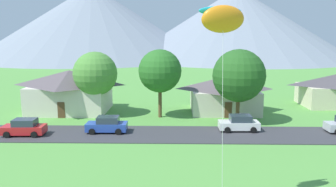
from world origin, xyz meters
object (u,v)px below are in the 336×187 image
Objects in this scene: house_leftmost at (224,93)px; tree_left_of_center at (160,71)px; house_left_center at (336,89)px; house_right_center at (70,90)px; parked_car_white_mid_west at (239,123)px; tree_near_left at (95,74)px; tree_center at (239,76)px; kite_flyer_with_kite at (223,26)px; parked_car_red_mid_east at (24,128)px; parked_car_blue_east_end at (107,125)px.

house_leftmost is 1.10× the size of tree_left_of_center.
house_left_center is 0.97× the size of house_right_center.
house_right_center is at bearing 156.33° from parked_car_white_mid_west.
tree_near_left is 17.46m from tree_center.
kite_flyer_with_kite is at bearing -124.38° from house_left_center.
tree_left_of_center is at bearing 100.80° from kite_flyer_with_kite.
parked_car_white_mid_west is (8.67, -6.06, -4.90)m from tree_left_of_center.
house_right_center is at bearing -178.28° from house_leftmost.
kite_flyer_with_kite reaches higher than tree_left_of_center.
house_leftmost is 17.08m from house_left_center.
kite_flyer_with_kite is (12.41, -23.31, 5.26)m from tree_near_left.
tree_left_of_center reaches higher than parked_car_red_mid_east.
tree_center reaches higher than house_right_center.
house_right_center is 12.32m from parked_car_blue_east_end.
tree_left_of_center reaches higher than house_leftmost.
house_leftmost reaches higher than parked_car_red_mid_east.
house_right_center is (-20.53, -0.62, 0.46)m from house_leftmost.
house_left_center reaches higher than parked_car_blue_east_end.
parked_car_white_mid_west and parked_car_blue_east_end have the same top height.
tree_near_left reaches higher than parked_car_blue_east_end.
house_left_center is at bearing 31.66° from tree_center.
parked_car_white_mid_west is at bearing -23.67° from house_right_center.
house_right_center is at bearing 124.58° from parked_car_blue_east_end.
house_leftmost is 0.79× the size of kite_flyer_with_kite.
tree_near_left is 11.16m from parked_car_red_mid_east.
parked_car_blue_east_end is (2.84, -7.48, -4.48)m from tree_near_left.
parked_car_blue_east_end is at bearing -126.91° from tree_left_of_center.
kite_flyer_with_kite reaches higher than parked_car_red_mid_east.
parked_car_red_mid_east is 1.01× the size of parked_car_blue_east_end.
tree_center is at bearing -14.18° from house_right_center.
tree_left_of_center is 0.98× the size of tree_center.
house_leftmost is 17.35m from parked_car_blue_east_end.
house_left_center is 37.45m from house_right_center.
tree_left_of_center is at bearing 145.03° from parked_car_white_mid_west.
tree_center reaches higher than house_leftmost.
house_leftmost is 9.86m from parked_car_white_mid_west.
tree_center is at bearing 76.77° from kite_flyer_with_kite.
parked_car_red_mid_east is (-13.42, -8.19, -4.90)m from tree_left_of_center.
tree_left_of_center is 2.00× the size of parked_car_blue_east_end.
tree_near_left is 0.69× the size of kite_flyer_with_kite.
house_leftmost is 20.54m from house_right_center.
parked_car_blue_east_end is (8.19, 1.23, 0.00)m from parked_car_red_mid_east.
tree_left_of_center is at bearing 31.40° from parked_car_red_mid_east.
tree_left_of_center is at bearing -14.13° from house_right_center.
tree_center is (17.22, -2.85, 0.16)m from tree_near_left.
house_leftmost is at bearing 1.72° from house_right_center.
parked_car_white_mid_west is (-0.49, -3.74, -4.63)m from tree_center.
kite_flyer_with_kite reaches higher than parked_car_blue_east_end.
tree_near_left is at bearing 176.29° from tree_left_of_center.
house_left_center is at bearing 55.62° from kite_flyer_with_kite.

